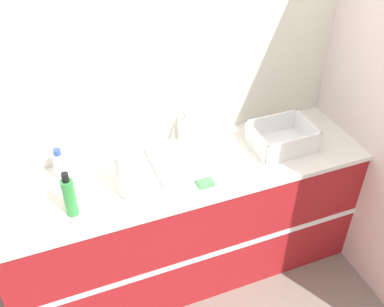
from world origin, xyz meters
TOP-DOWN VIEW (x-y plane):
  - ground_plane at (0.00, 0.00)m, footprint 12.00×12.00m
  - wall_back at (0.00, 0.62)m, footprint 4.59×0.06m
  - wall_right at (1.13, 0.29)m, footprint 0.06×2.59m
  - counter_cabinet at (0.00, 0.29)m, footprint 2.21×0.61m
  - sink at (0.09, 0.35)m, footprint 0.52×0.39m
  - paper_towel_roll at (-0.34, 0.22)m, footprint 0.13×0.13m
  - dish_rack at (0.63, 0.28)m, footprint 0.36×0.29m
  - bottle_green at (-0.66, 0.16)m, footprint 0.06×0.06m
  - bottle_clear at (-0.67, 0.48)m, footprint 0.07×0.07m
  - sponge at (0.06, 0.12)m, footprint 0.09×0.06m

SIDE VIEW (x-z plane):
  - ground_plane at x=0.00m, z-range 0.00..0.00m
  - counter_cabinet at x=0.00m, z-range 0.00..0.90m
  - sponge at x=0.06m, z-range 0.90..0.92m
  - sink at x=0.09m, z-range 0.79..1.04m
  - dish_rack at x=0.63m, z-range 0.88..1.02m
  - bottle_clear at x=-0.67m, z-range 0.89..1.08m
  - bottle_green at x=-0.66m, z-range 0.88..1.15m
  - paper_towel_roll at x=-0.34m, z-range 0.90..1.17m
  - wall_back at x=0.00m, z-range 0.00..2.60m
  - wall_right at x=1.13m, z-range 0.00..2.60m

